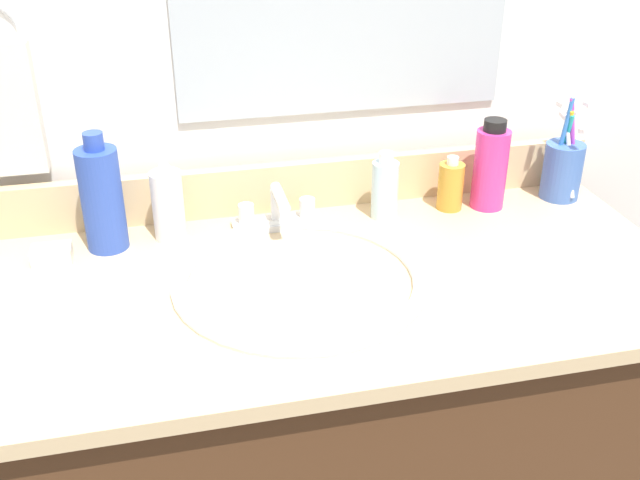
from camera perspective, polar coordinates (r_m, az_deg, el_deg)
The scene contains 14 objects.
vanity_cabinet at distance 1.43m, azimuth 0.57°, elevation -16.58°, with size 1.12×0.51×0.74m, color #4C2D19.
countertop at distance 1.19m, azimuth 0.66°, elevation -3.42°, with size 1.16×0.55×0.02m, color #D1B284.
backsplash at distance 1.39m, azimuth -1.91°, elevation 4.15°, with size 1.16×0.02×0.09m, color #D1B284.
back_wall at distance 1.52m, azimuth -2.28°, elevation -0.36°, with size 2.26×0.04×1.30m, color white.
hand_towel at distance 1.35m, azimuth -22.90°, elevation 9.11°, with size 0.11×0.04×0.22m, color silver.
sink_basin at distance 1.19m, azimuth -1.50°, elevation -4.48°, with size 0.40×0.40×0.11m.
faucet at distance 1.33m, azimuth -3.24°, elevation 2.03°, with size 0.16×0.10×0.08m.
bottle_soap_pink at distance 1.42m, azimuth 12.83°, elevation 5.44°, with size 0.06×0.06×0.17m.
bottle_lotion_white at distance 1.30m, azimuth -11.50°, elevation 2.81°, with size 0.05×0.05×0.15m.
bottle_oil_amber at distance 1.41m, azimuth 9.90°, elevation 4.09°, with size 0.05×0.05×0.10m.
bottle_shampoo_blue at distance 1.28m, azimuth -16.25°, elevation 3.09°, with size 0.07×0.07×0.20m.
bottle_gel_clear at distance 1.36m, azimuth 4.95°, elevation 3.92°, with size 0.05×0.05×0.13m.
cup_blue_plastic at distance 1.50m, azimuth 17.97°, elevation 5.20°, with size 0.07×0.09×0.20m.
soap_bar at distance 1.30m, azimuth -19.73°, elevation -1.00°, with size 0.06×0.04×0.02m, color white.
Camera 1 is at (-0.24, -0.99, 1.37)m, focal length 42.08 mm.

